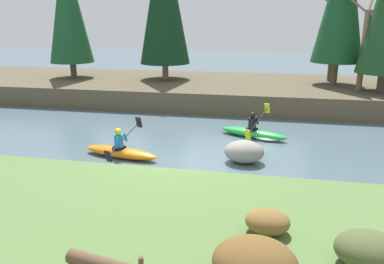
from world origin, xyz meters
TOP-DOWN VIEW (x-y plane):
  - ground_plane at (0.00, 0.00)m, footprint 90.00×90.00m
  - riverbank_near at (0.00, -5.16)m, footprint 44.00×7.21m
  - riverbank_far at (0.00, 10.60)m, footprint 44.00×8.09m
  - conifer_tree_far_left at (-9.04, 10.30)m, footprint 2.57×2.57m
  - bare_tree_upstream at (6.14, 12.13)m, footprint 3.05×3.01m
  - bare_tree_mid_upstream at (7.11, 9.16)m, footprint 2.85×2.81m
  - shrub_clump_second at (2.51, -5.79)m, footprint 1.31×1.09m
  - shrub_clump_third at (2.71, -4.31)m, footprint 0.84×0.70m
  - shrub_clump_far_end at (4.32, -5.02)m, footprint 1.09×0.91m
  - kayaker_lead at (2.24, 3.45)m, footprint 2.74×2.00m
  - kayaker_middle at (-2.10, 0.36)m, footprint 2.79×2.06m
  - boulder_midstream at (1.96, 0.71)m, footprint 1.28×1.00m

SIDE VIEW (x-z plane):
  - ground_plane at x=0.00m, z-range 0.00..0.00m
  - kayaker_lead at x=2.24m, z-range -0.40..0.80m
  - kayaker_middle at x=-2.10m, z-range -0.38..0.82m
  - riverbank_near at x=0.00m, z-range 0.00..0.55m
  - boulder_midstream at x=1.96m, z-range 0.00..0.72m
  - riverbank_far at x=0.00m, z-range 0.00..1.04m
  - shrub_clump_third at x=2.71m, z-range 0.55..1.00m
  - shrub_clump_far_end at x=4.32m, z-range 0.55..1.14m
  - shrub_clump_second at x=2.51m, z-range 0.55..1.25m
  - bare_tree_mid_upstream at x=7.11m, z-range 0.90..6.00m
  - bare_tree_upstream at x=6.14m, z-range 0.88..6.37m
  - conifer_tree_far_left at x=-9.04m, z-range 1.50..9.06m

